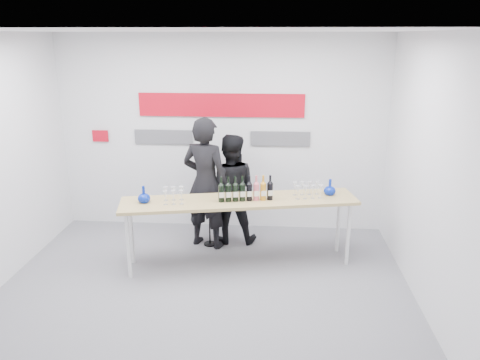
% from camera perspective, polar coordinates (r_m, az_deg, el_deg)
% --- Properties ---
extents(ground, '(5.00, 5.00, 0.00)m').
position_cam_1_polar(ground, '(5.87, -4.33, -13.01)').
color(ground, slate).
rests_on(ground, ground).
extents(back_wall, '(5.00, 0.04, 3.00)m').
position_cam_1_polar(back_wall, '(7.20, -2.27, 5.60)').
color(back_wall, silver).
rests_on(back_wall, ground).
extents(signage, '(3.38, 0.02, 0.79)m').
position_cam_1_polar(signage, '(7.13, -2.77, 7.96)').
color(signage, red).
rests_on(signage, back_wall).
extents(tasting_table, '(3.12, 1.20, 0.92)m').
position_cam_1_polar(tasting_table, '(6.09, -0.07, -3.00)').
color(tasting_table, tan).
rests_on(tasting_table, ground).
extents(wine_bottles, '(0.71, 0.21, 0.33)m').
position_cam_1_polar(wine_bottles, '(5.97, 0.71, -1.03)').
color(wine_bottles, black).
rests_on(wine_bottles, tasting_table).
extents(decanter_left, '(0.16, 0.16, 0.21)m').
position_cam_1_polar(decanter_left, '(6.05, -11.66, -1.72)').
color(decanter_left, '#082194').
rests_on(decanter_left, tasting_table).
extents(decanter_right, '(0.16, 0.16, 0.21)m').
position_cam_1_polar(decanter_right, '(6.32, 10.90, -0.83)').
color(decanter_right, '#082194').
rests_on(decanter_right, tasting_table).
extents(glasses_left, '(0.29, 0.26, 0.18)m').
position_cam_1_polar(glasses_left, '(5.99, -8.11, -1.87)').
color(glasses_left, silver).
rests_on(glasses_left, tasting_table).
extents(glasses_right, '(0.39, 0.28, 0.18)m').
position_cam_1_polar(glasses_right, '(6.20, 8.23, -1.21)').
color(glasses_right, silver).
rests_on(glasses_right, tasting_table).
extents(presenter_left, '(0.80, 0.66, 1.90)m').
position_cam_1_polar(presenter_left, '(6.63, -4.21, -0.40)').
color(presenter_left, black).
rests_on(presenter_left, ground).
extents(presenter_right, '(0.81, 0.64, 1.62)m').
position_cam_1_polar(presenter_right, '(6.81, -1.23, -1.11)').
color(presenter_right, black).
rests_on(presenter_right, ground).
extents(mic_stand, '(0.18, 0.18, 1.57)m').
position_cam_1_polar(mic_stand, '(6.78, -3.75, -4.20)').
color(mic_stand, black).
rests_on(mic_stand, ground).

